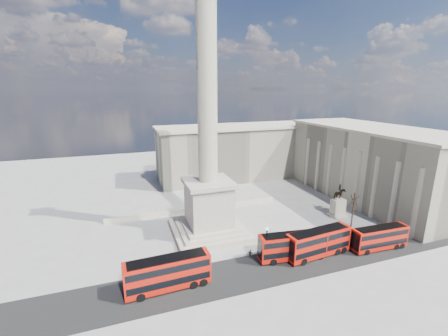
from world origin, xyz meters
name	(u,v)px	position (x,y,z in m)	size (l,w,h in m)	color
ground	(217,244)	(0.00, 0.00, 0.00)	(180.00, 180.00, 0.00)	#989590
asphalt_road	(266,269)	(5.00, -10.00, 0.00)	(120.00, 9.00, 0.01)	black
nelsons_column	(208,170)	(0.00, 5.00, 12.92)	(14.00, 14.00, 49.85)	#B4A796
balustrade_wall	(196,210)	(0.00, 16.00, 0.55)	(40.00, 0.60, 1.10)	#BDB59C
building_east	(372,164)	(45.00, 10.00, 9.32)	(19.00, 46.00, 18.60)	#B6B195
building_northeast	(237,151)	(20.00, 40.00, 8.32)	(51.00, 17.00, 16.60)	#B6B195
red_bus_a	(168,273)	(-10.36, -9.83, 2.57)	(12.18, 3.29, 4.90)	red
red_bus_b	(293,246)	(10.50, -8.83, 2.43)	(11.64, 3.99, 4.62)	red
red_bus_c	(319,242)	(15.12, -9.47, 2.52)	(12.08, 3.86, 4.81)	red
red_bus_d	(380,238)	(26.82, -11.13, 2.22)	(10.55, 2.85, 4.24)	red
victorian_lamp	(267,242)	(5.79, -8.40, 3.73)	(0.54, 0.54, 6.33)	black
equestrian_statue	(338,205)	(29.59, 3.20, 2.58)	(3.56, 2.67, 7.52)	#BDB59C
bare_tree_near	(354,199)	(28.70, -2.23, 6.10)	(1.77, 1.77, 7.74)	#332319
bare_tree_mid	(365,188)	(37.90, 4.22, 5.33)	(1.78, 1.78, 6.76)	#332319
bare_tree_far	(362,184)	(39.61, 7.01, 5.23)	(1.63, 1.63, 6.64)	#332319
pedestrian_walking	(350,235)	(24.64, -6.50, 0.79)	(0.58, 0.38, 1.58)	black
pedestrian_standing	(345,235)	(23.45, -6.50, 0.95)	(0.92, 0.72, 1.90)	black
pedestrian_crossing	(250,254)	(3.88, -6.38, 0.80)	(0.94, 0.39, 1.60)	black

